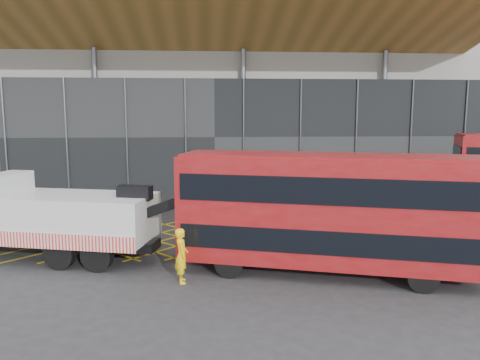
{
  "coord_description": "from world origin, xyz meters",
  "views": [
    {
      "loc": [
        1.23,
        -21.21,
        5.7
      ],
      "look_at": [
        3.0,
        1.5,
        2.4
      ],
      "focal_mm": 35.0,
      "sensor_mm": 36.0,
      "label": 1
    }
  ],
  "objects": [
    {
      "name": "ground_plane",
      "position": [
        0.0,
        0.0,
        0.0
      ],
      "size": [
        120.0,
        120.0,
        0.0
      ],
      "primitive_type": "plane",
      "color": "#2A2A2D"
    },
    {
      "name": "road_markings",
      "position": [
        3.2,
        0.0,
        0.01
      ],
      "size": [
        23.16,
        7.16,
        0.01
      ],
      "color": "gold",
      "rests_on": "ground_plane"
    },
    {
      "name": "construction_building",
      "position": [
        1.92,
        18.4,
        8.98
      ],
      "size": [
        55.0,
        23.97,
        18.0
      ],
      "color": "gray",
      "rests_on": "ground_plane"
    },
    {
      "name": "recovery_truck",
      "position": [
        -5.86,
        -2.62,
        1.85
      ],
      "size": [
        11.45,
        5.08,
        3.99
      ],
      "rotation": [
        0.0,
        0.0,
        -0.25
      ],
      "color": "black",
      "rests_on": "ground_plane"
    },
    {
      "name": "bus_towed",
      "position": [
        5.55,
        -5.54,
        2.37
      ],
      "size": [
        10.71,
        5.38,
        4.27
      ],
      "rotation": [
        0.0,
        0.0,
        -0.3
      ],
      "color": "maroon",
      "rests_on": "ground_plane"
    },
    {
      "name": "worker",
      "position": [
        0.45,
        -5.91,
        0.93
      ],
      "size": [
        0.54,
        0.74,
        1.87
      ],
      "primitive_type": "imported",
      "rotation": [
        0.0,
        0.0,
        1.72
      ],
      "color": "yellow",
      "rests_on": "ground_plane"
    }
  ]
}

